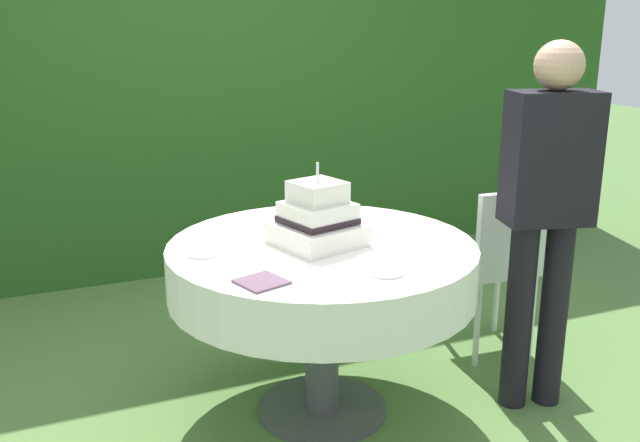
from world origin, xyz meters
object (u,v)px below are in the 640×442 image
garden_chair (500,255)px  standing_person (546,204)px  cake_table (322,271)px  serving_plate_far (203,253)px  napkin_stack (262,282)px  serving_plate_left (386,272)px  wedding_cake (318,220)px  serving_plate_near (291,221)px

garden_chair → standing_person: bearing=-107.1°
standing_person → cake_table: bearing=161.5°
serving_plate_far → napkin_stack: (0.11, -0.39, -0.00)m
serving_plate_far → serving_plate_left: same height
cake_table → napkin_stack: bearing=-138.2°
garden_chair → standing_person: (-0.14, -0.46, 0.39)m
wedding_cake → standing_person: standing_person is taller
cake_table → serving_plate_left: bearing=-79.5°
serving_plate_left → garden_chair: size_ratio=0.15×
wedding_cake → napkin_stack: (-0.36, -0.33, -0.10)m
cake_table → standing_person: (0.90, -0.30, 0.27)m
wedding_cake → serving_plate_near: (0.01, 0.36, -0.10)m
serving_plate_far → serving_plate_near: bearing=31.8°
garden_chair → standing_person: standing_person is taller
serving_plate_left → garden_chair: bearing=31.0°
serving_plate_far → cake_table: bearing=-6.5°
serving_plate_near → serving_plate_left: (0.08, -0.77, 0.00)m
garden_chair → serving_plate_left: bearing=-149.0°
wedding_cake → napkin_stack: bearing=-137.0°
serving_plate_far → serving_plate_left: (0.56, -0.47, 0.00)m
cake_table → standing_person: bearing=-18.5°
napkin_stack → standing_person: size_ratio=0.10×
napkin_stack → serving_plate_left: bearing=-10.7°
serving_plate_near → garden_chair: 1.09m
wedding_cake → serving_plate_far: (-0.47, 0.06, -0.10)m
serving_plate_near → serving_plate_far: (-0.48, -0.30, 0.00)m
napkin_stack → standing_person: 1.28m
serving_plate_far → napkin_stack: size_ratio=0.86×
cake_table → serving_plate_far: bearing=173.5°
serving_plate_left → standing_person: (0.82, 0.12, 0.14)m
cake_table → wedding_cake: 0.22m
serving_plate_near → serving_plate_left: same height
serving_plate_far → standing_person: size_ratio=0.08×
cake_table → napkin_stack: size_ratio=8.35×
wedding_cake → standing_person: bearing=-18.0°
wedding_cake → serving_plate_left: wedding_cake is taller
cake_table → garden_chair: (1.04, 0.16, -0.12)m
serving_plate_left → cake_table: bearing=100.5°
napkin_stack → standing_person: standing_person is taller
standing_person → garden_chair: bearing=72.9°
serving_plate_near → standing_person: bearing=-35.8°
cake_table → serving_plate_left: serving_plate_left is taller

